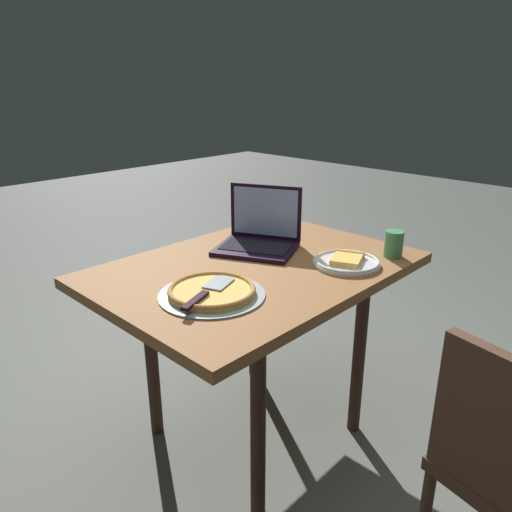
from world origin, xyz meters
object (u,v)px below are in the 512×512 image
at_px(dining_table, 256,284).
at_px(laptop, 259,236).
at_px(pizza_tray, 212,291).
at_px(table_knife, 286,232).
at_px(drink_cup, 394,244).
at_px(pizza_plate, 347,262).

height_order(dining_table, laptop, laptop).
height_order(pizza_tray, table_knife, pizza_tray).
relative_size(dining_table, drink_cup, 11.23).
distance_m(dining_table, drink_cup, 0.56).
height_order(table_knife, drink_cup, drink_cup).
distance_m(dining_table, pizza_plate, 0.36).
relative_size(pizza_tray, drink_cup, 3.32).
height_order(pizza_plate, table_knife, pizza_plate).
bearing_deg(dining_table, laptop, -140.31).
distance_m(pizza_plate, table_knife, 0.46).
bearing_deg(drink_cup, table_knife, -84.07).
xyz_separation_m(laptop, table_knife, (-0.24, -0.06, -0.05)).
xyz_separation_m(pizza_plate, pizza_tray, (0.53, -0.16, 0.00)).
height_order(dining_table, drink_cup, drink_cup).
bearing_deg(laptop, dining_table, 39.69).
bearing_deg(laptop, table_knife, -166.78).
bearing_deg(dining_table, table_knife, -155.09).
xyz_separation_m(pizza_plate, table_knife, (-0.15, -0.43, -0.01)).
bearing_deg(table_knife, pizza_plate, 70.54).
bearing_deg(pizza_plate, drink_cup, 159.27).
height_order(pizza_tray, drink_cup, drink_cup).
xyz_separation_m(dining_table, laptop, (-0.15, -0.12, 0.13)).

